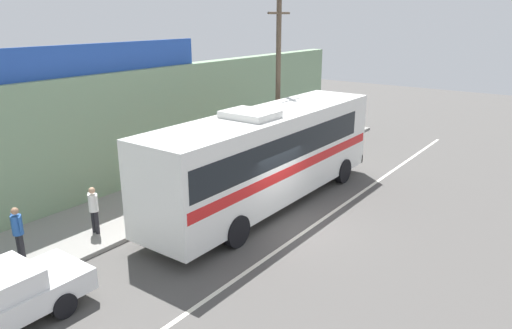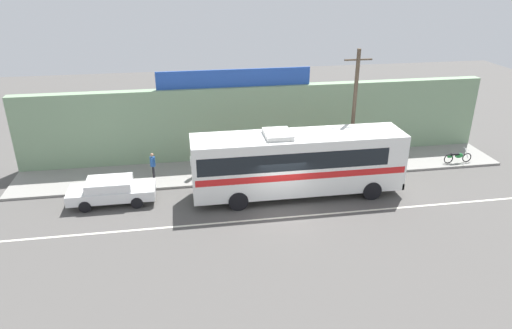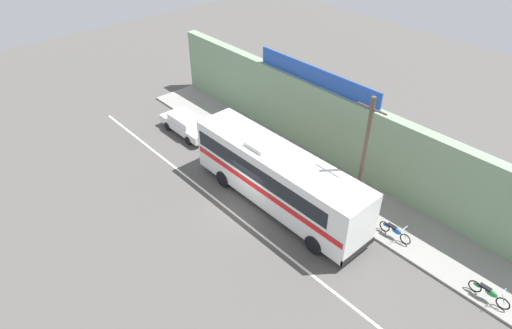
{
  "view_description": "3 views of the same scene",
  "coord_description": "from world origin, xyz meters",
  "px_view_note": "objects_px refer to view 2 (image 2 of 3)",
  "views": [
    {
      "loc": [
        -12.62,
        -7.92,
        6.87
      ],
      "look_at": [
        1.61,
        2.5,
        1.28
      ],
      "focal_mm": 33.08,
      "sensor_mm": 36.0,
      "label": 1
    },
    {
      "loc": [
        -4.84,
        -20.69,
        11.91
      ],
      "look_at": [
        -1.21,
        1.28,
        2.13
      ],
      "focal_mm": 32.37,
      "sensor_mm": 36.0,
      "label": 2
    },
    {
      "loc": [
        14.8,
        -12.28,
        16.62
      ],
      "look_at": [
        -0.36,
        1.29,
        2.16
      ],
      "focal_mm": 30.97,
      "sensor_mm": 36.0,
      "label": 3
    }
  ],
  "objects_px": {
    "intercity_bus": "(296,161)",
    "pedestrian_far_right": "(193,163)",
    "motorcycle_black": "(458,157)",
    "motorcycle_red": "(381,160)",
    "pedestrian_by_curb": "(153,164)",
    "pedestrian_far_left": "(322,153)",
    "utility_pole": "(354,111)",
    "parked_car": "(112,190)"
  },
  "relations": [
    {
      "from": "motorcycle_black",
      "to": "pedestrian_far_left",
      "type": "relative_size",
      "value": 1.11
    },
    {
      "from": "intercity_bus",
      "to": "parked_car",
      "type": "height_order",
      "value": "intercity_bus"
    },
    {
      "from": "intercity_bus",
      "to": "utility_pole",
      "type": "bearing_deg",
      "value": 29.01
    },
    {
      "from": "utility_pole",
      "to": "pedestrian_far_left",
      "type": "bearing_deg",
      "value": 148.75
    },
    {
      "from": "pedestrian_by_curb",
      "to": "motorcycle_black",
      "type": "bearing_deg",
      "value": -2.47
    },
    {
      "from": "pedestrian_by_curb",
      "to": "pedestrian_far_left",
      "type": "bearing_deg",
      "value": -0.88
    },
    {
      "from": "motorcycle_red",
      "to": "pedestrian_far_left",
      "type": "xyz_separation_m",
      "value": [
        -3.71,
        0.42,
        0.57
      ]
    },
    {
      "from": "pedestrian_far_right",
      "to": "utility_pole",
      "type": "bearing_deg",
      "value": -4.66
    },
    {
      "from": "parked_car",
      "to": "pedestrian_far_right",
      "type": "relative_size",
      "value": 2.89
    },
    {
      "from": "motorcycle_black",
      "to": "motorcycle_red",
      "type": "relative_size",
      "value": 1.01
    },
    {
      "from": "intercity_bus",
      "to": "motorcycle_black",
      "type": "bearing_deg",
      "value": 11.95
    },
    {
      "from": "pedestrian_far_right",
      "to": "pedestrian_by_curb",
      "type": "bearing_deg",
      "value": 173.27
    },
    {
      "from": "intercity_bus",
      "to": "motorcycle_red",
      "type": "distance_m",
      "value": 6.84
    },
    {
      "from": "motorcycle_red",
      "to": "pedestrian_far_left",
      "type": "bearing_deg",
      "value": 173.6
    },
    {
      "from": "pedestrian_far_right",
      "to": "intercity_bus",
      "type": "bearing_deg",
      "value": -27.87
    },
    {
      "from": "motorcycle_red",
      "to": "intercity_bus",
      "type": "bearing_deg",
      "value": -156.89
    },
    {
      "from": "utility_pole",
      "to": "motorcycle_red",
      "type": "height_order",
      "value": "utility_pole"
    },
    {
      "from": "motorcycle_black",
      "to": "pedestrian_far_right",
      "type": "xyz_separation_m",
      "value": [
        -16.72,
        0.55,
        0.48
      ]
    },
    {
      "from": "parked_car",
      "to": "utility_pole",
      "type": "xyz_separation_m",
      "value": [
        13.82,
        1.44,
        3.25
      ]
    },
    {
      "from": "motorcycle_black",
      "to": "motorcycle_red",
      "type": "height_order",
      "value": "same"
    },
    {
      "from": "pedestrian_far_left",
      "to": "intercity_bus",
      "type": "bearing_deg",
      "value": -128.62
    },
    {
      "from": "utility_pole",
      "to": "pedestrian_far_left",
      "type": "distance_m",
      "value": 3.33
    },
    {
      "from": "pedestrian_far_right",
      "to": "parked_car",
      "type": "bearing_deg",
      "value": -153.47
    },
    {
      "from": "parked_car",
      "to": "intercity_bus",
      "type": "bearing_deg",
      "value": -4.09
    },
    {
      "from": "motorcycle_red",
      "to": "pedestrian_far_right",
      "type": "height_order",
      "value": "pedestrian_far_right"
    },
    {
      "from": "intercity_bus",
      "to": "motorcycle_black",
      "type": "distance_m",
      "value": 11.54
    },
    {
      "from": "intercity_bus",
      "to": "pedestrian_far_left",
      "type": "xyz_separation_m",
      "value": [
        2.42,
        3.04,
        -0.93
      ]
    },
    {
      "from": "intercity_bus",
      "to": "pedestrian_far_right",
      "type": "xyz_separation_m",
      "value": [
        -5.52,
        2.92,
        -1.02
      ]
    },
    {
      "from": "pedestrian_by_curb",
      "to": "parked_car",
      "type": "bearing_deg",
      "value": -130.22
    },
    {
      "from": "intercity_bus",
      "to": "parked_car",
      "type": "relative_size",
      "value": 2.53
    },
    {
      "from": "intercity_bus",
      "to": "pedestrian_far_left",
      "type": "relative_size",
      "value": 6.74
    },
    {
      "from": "pedestrian_by_curb",
      "to": "motorcycle_red",
      "type": "bearing_deg",
      "value": -2.35
    },
    {
      "from": "pedestrian_by_curb",
      "to": "intercity_bus",
      "type": "bearing_deg",
      "value": -22.15
    },
    {
      "from": "motorcycle_red",
      "to": "pedestrian_by_curb",
      "type": "relative_size",
      "value": 1.17
    },
    {
      "from": "motorcycle_red",
      "to": "pedestrian_far_left",
      "type": "height_order",
      "value": "pedestrian_far_left"
    },
    {
      "from": "intercity_bus",
      "to": "pedestrian_by_curb",
      "type": "bearing_deg",
      "value": 157.85
    },
    {
      "from": "parked_car",
      "to": "motorcycle_red",
      "type": "distance_m",
      "value": 16.19
    },
    {
      "from": "motorcycle_black",
      "to": "pedestrian_by_curb",
      "type": "xyz_separation_m",
      "value": [
        -19.04,
        0.82,
        0.5
      ]
    },
    {
      "from": "motorcycle_black",
      "to": "motorcycle_red",
      "type": "distance_m",
      "value": 5.07
    },
    {
      "from": "motorcycle_black",
      "to": "pedestrian_by_curb",
      "type": "relative_size",
      "value": 1.18
    },
    {
      "from": "intercity_bus",
      "to": "pedestrian_far_left",
      "type": "height_order",
      "value": "intercity_bus"
    },
    {
      "from": "motorcycle_red",
      "to": "pedestrian_by_curb",
      "type": "distance_m",
      "value": 14.0
    }
  ]
}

